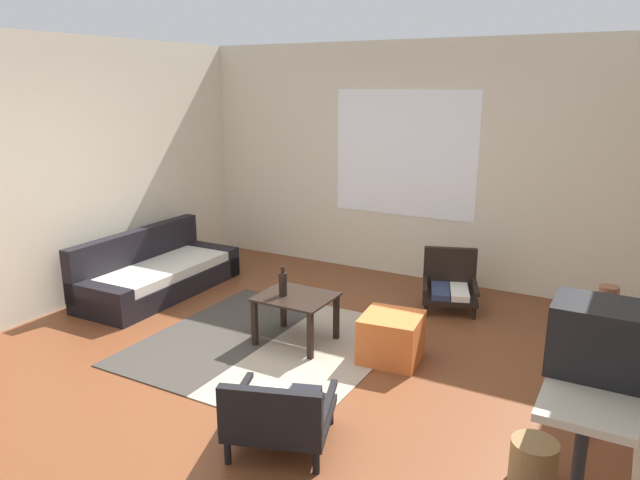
{
  "coord_description": "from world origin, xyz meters",
  "views": [
    {
      "loc": [
        2.45,
        -3.38,
        2.23
      ],
      "look_at": [
        0.17,
        0.7,
        0.98
      ],
      "focal_mm": 33.04,
      "sensor_mm": 36.0,
      "label": 1
    }
  ],
  "objects_px": {
    "crt_television": "(599,338)",
    "clay_vase": "(606,316)",
    "coffee_table": "(296,305)",
    "armchair_striped_foreground": "(279,414)",
    "armchair_by_window": "(450,284)",
    "wicker_basket": "(533,463)",
    "glass_bottle": "(283,283)",
    "ottoman_orange": "(391,338)",
    "console_shelf": "(596,374)",
    "couch": "(156,274)"
  },
  "relations": [
    {
      "from": "coffee_table",
      "to": "crt_television",
      "type": "relative_size",
      "value": 1.4
    },
    {
      "from": "coffee_table",
      "to": "console_shelf",
      "type": "bearing_deg",
      "value": -20.13
    },
    {
      "from": "armchair_striped_foreground",
      "to": "clay_vase",
      "type": "distance_m",
      "value": 2.03
    },
    {
      "from": "armchair_by_window",
      "to": "wicker_basket",
      "type": "xyz_separation_m",
      "value": [
        1.26,
        -2.48,
        -0.11
      ]
    },
    {
      "from": "console_shelf",
      "to": "crt_television",
      "type": "distance_m",
      "value": 0.33
    },
    {
      "from": "couch",
      "to": "coffee_table",
      "type": "height_order",
      "value": "couch"
    },
    {
      "from": "clay_vase",
      "to": "ottoman_orange",
      "type": "bearing_deg",
      "value": 157.69
    },
    {
      "from": "couch",
      "to": "crt_television",
      "type": "height_order",
      "value": "crt_television"
    },
    {
      "from": "coffee_table",
      "to": "console_shelf",
      "type": "relative_size",
      "value": 0.43
    },
    {
      "from": "ottoman_orange",
      "to": "console_shelf",
      "type": "xyz_separation_m",
      "value": [
        1.57,
        -0.99,
        0.53
      ]
    },
    {
      "from": "ottoman_orange",
      "to": "clay_vase",
      "type": "height_order",
      "value": "clay_vase"
    },
    {
      "from": "armchair_by_window",
      "to": "console_shelf",
      "type": "relative_size",
      "value": 0.46
    },
    {
      "from": "console_shelf",
      "to": "crt_television",
      "type": "relative_size",
      "value": 3.22
    },
    {
      "from": "armchair_striped_foreground",
      "to": "wicker_basket",
      "type": "xyz_separation_m",
      "value": [
        1.45,
        0.43,
        -0.11
      ]
    },
    {
      "from": "couch",
      "to": "armchair_by_window",
      "type": "height_order",
      "value": "couch"
    },
    {
      "from": "coffee_table",
      "to": "glass_bottle",
      "type": "height_order",
      "value": "glass_bottle"
    },
    {
      "from": "glass_bottle",
      "to": "coffee_table",
      "type": "bearing_deg",
      "value": 23.08
    },
    {
      "from": "armchair_striped_foreground",
      "to": "glass_bottle",
      "type": "relative_size",
      "value": 2.99
    },
    {
      "from": "crt_television",
      "to": "coffee_table",
      "type": "bearing_deg",
      "value": 156.26
    },
    {
      "from": "armchair_striped_foreground",
      "to": "glass_bottle",
      "type": "bearing_deg",
      "value": 121.5
    },
    {
      "from": "console_shelf",
      "to": "clay_vase",
      "type": "distance_m",
      "value": 0.41
    },
    {
      "from": "crt_television",
      "to": "clay_vase",
      "type": "xyz_separation_m",
      "value": [
        0.0,
        0.53,
        -0.07
      ]
    },
    {
      "from": "armchair_by_window",
      "to": "console_shelf",
      "type": "xyz_separation_m",
      "value": [
        1.52,
        -2.4,
        0.47
      ]
    },
    {
      "from": "armchair_striped_foreground",
      "to": "wicker_basket",
      "type": "distance_m",
      "value": 1.52
    },
    {
      "from": "armchair_by_window",
      "to": "console_shelf",
      "type": "height_order",
      "value": "console_shelf"
    },
    {
      "from": "coffee_table",
      "to": "crt_television",
      "type": "bearing_deg",
      "value": -23.74
    },
    {
      "from": "glass_bottle",
      "to": "wicker_basket",
      "type": "distance_m",
      "value": 2.5
    },
    {
      "from": "glass_bottle",
      "to": "crt_television",
      "type": "bearing_deg",
      "value": -22.05
    },
    {
      "from": "ottoman_orange",
      "to": "console_shelf",
      "type": "bearing_deg",
      "value": -32.3
    },
    {
      "from": "armchair_by_window",
      "to": "clay_vase",
      "type": "bearing_deg",
      "value": -53.6
    },
    {
      "from": "coffee_table",
      "to": "wicker_basket",
      "type": "distance_m",
      "value": 2.4
    },
    {
      "from": "armchair_by_window",
      "to": "glass_bottle",
      "type": "height_order",
      "value": "glass_bottle"
    },
    {
      "from": "coffee_table",
      "to": "armchair_by_window",
      "type": "relative_size",
      "value": 0.94
    },
    {
      "from": "armchair_by_window",
      "to": "console_shelf",
      "type": "bearing_deg",
      "value": -57.78
    },
    {
      "from": "armchair_by_window",
      "to": "ottoman_orange",
      "type": "bearing_deg",
      "value": -92.36
    },
    {
      "from": "armchair_striped_foreground",
      "to": "crt_television",
      "type": "distance_m",
      "value": 1.89
    },
    {
      "from": "ottoman_orange",
      "to": "wicker_basket",
      "type": "height_order",
      "value": "ottoman_orange"
    },
    {
      "from": "crt_television",
      "to": "glass_bottle",
      "type": "xyz_separation_m",
      "value": [
        -2.53,
        1.03,
        -0.45
      ]
    },
    {
      "from": "coffee_table",
      "to": "armchair_striped_foreground",
      "type": "relative_size",
      "value": 0.8
    },
    {
      "from": "crt_television",
      "to": "wicker_basket",
      "type": "bearing_deg",
      "value": 158.21
    },
    {
      "from": "ottoman_orange",
      "to": "armchair_by_window",
      "type": "bearing_deg",
      "value": 87.64
    },
    {
      "from": "couch",
      "to": "glass_bottle",
      "type": "relative_size",
      "value": 7.05
    },
    {
      "from": "clay_vase",
      "to": "glass_bottle",
      "type": "distance_m",
      "value": 2.61
    },
    {
      "from": "couch",
      "to": "coffee_table",
      "type": "relative_size",
      "value": 2.93
    },
    {
      "from": "console_shelf",
      "to": "clay_vase",
      "type": "xyz_separation_m",
      "value": [
        -0.0,
        0.35,
        0.21
      ]
    },
    {
      "from": "wicker_basket",
      "to": "couch",
      "type": "bearing_deg",
      "value": 162.35
    },
    {
      "from": "armchair_by_window",
      "to": "clay_vase",
      "type": "xyz_separation_m",
      "value": [
        1.52,
        -2.05,
        0.69
      ]
    },
    {
      "from": "clay_vase",
      "to": "glass_bottle",
      "type": "xyz_separation_m",
      "value": [
        -2.54,
        0.5,
        -0.38
      ]
    },
    {
      "from": "coffee_table",
      "to": "glass_bottle",
      "type": "relative_size",
      "value": 2.4
    },
    {
      "from": "armchair_striped_foreground",
      "to": "console_shelf",
      "type": "bearing_deg",
      "value": 16.55
    }
  ]
}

